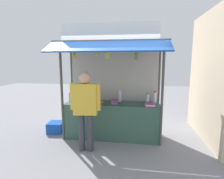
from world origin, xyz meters
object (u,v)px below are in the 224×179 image
(banana_bunch_leftmost, at_px, (74,57))
(water_bottle_center, at_px, (70,97))
(water_bottle_left, at_px, (155,97))
(banana_bunch_inner_right, at_px, (136,56))
(water_bottle_right, at_px, (81,97))
(plastic_crate, at_px, (56,127))
(magazine_stack_back_left, at_px, (98,103))
(banana_bunch_inner_left, at_px, (96,53))
(water_bottle_front_left, at_px, (120,96))
(magazine_stack_far_right, at_px, (115,102))
(water_bottle_mid_left, at_px, (147,99))
(water_bottle_front_right, at_px, (93,96))
(banana_bunch_rightmost, at_px, (107,55))
(magazine_stack_rear_center, at_px, (150,105))
(vendor_person, at_px, (85,104))

(banana_bunch_leftmost, bearing_deg, water_bottle_center, 126.37)
(water_bottle_left, xyz_separation_m, banana_bunch_inner_right, (-0.48, -0.60, 1.01))
(water_bottle_right, relative_size, banana_bunch_leftmost, 0.92)
(banana_bunch_leftmost, height_order, plastic_crate, banana_bunch_leftmost)
(water_bottle_left, xyz_separation_m, magazine_stack_back_left, (-1.38, -0.44, -0.10))
(water_bottle_center, height_order, banana_bunch_inner_left, banana_bunch_inner_left)
(water_bottle_front_left, distance_m, water_bottle_center, 1.31)
(magazine_stack_far_right, distance_m, plastic_crate, 1.84)
(magazine_stack_far_right, bearing_deg, water_bottle_mid_left, 7.58)
(water_bottle_left, distance_m, banana_bunch_inner_right, 1.27)
(water_bottle_front_right, bearing_deg, banana_bunch_rightmost, -48.82)
(magazine_stack_rear_center, xyz_separation_m, banana_bunch_inner_left, (-1.21, -0.25, 1.19))
(magazine_stack_back_left, xyz_separation_m, banana_bunch_inner_left, (0.02, -0.17, 1.18))
(water_bottle_front_left, relative_size, water_bottle_left, 0.97)
(vendor_person, bearing_deg, water_bottle_front_right, -92.93)
(magazine_stack_back_left, height_order, banana_bunch_inner_right, banana_bunch_inner_right)
(water_bottle_left, height_order, banana_bunch_inner_right, banana_bunch_inner_right)
(magazine_stack_rear_center, height_order, banana_bunch_leftmost, banana_bunch_leftmost)
(water_bottle_center, height_order, water_bottle_left, water_bottle_left)
(water_bottle_front_right, bearing_deg, water_bottle_mid_left, -0.78)
(water_bottle_center, bearing_deg, magazine_stack_far_right, -1.12)
(water_bottle_mid_left, xyz_separation_m, water_bottle_center, (-2.00, -0.09, -0.01))
(water_bottle_right, xyz_separation_m, banana_bunch_inner_left, (0.55, -0.51, 1.10))
(banana_bunch_rightmost, bearing_deg, water_bottle_front_right, 131.18)
(water_bottle_right, bearing_deg, banana_bunch_leftmost, -84.72)
(water_bottle_front_left, distance_m, water_bottle_mid_left, 0.71)
(magazine_stack_far_right, height_order, magazine_stack_rear_center, magazine_stack_far_right)
(water_bottle_front_left, relative_size, banana_bunch_inner_left, 1.41)
(water_bottle_right, bearing_deg, banana_bunch_rightmost, -32.28)
(water_bottle_center, xyz_separation_m, magazine_stack_rear_center, (2.03, -0.18, -0.08))
(banana_bunch_leftmost, bearing_deg, water_bottle_left, 17.92)
(vendor_person, bearing_deg, banana_bunch_leftmost, -53.37)
(water_bottle_left, xyz_separation_m, magazine_stack_rear_center, (-0.14, -0.35, -0.11))
(banana_bunch_inner_left, distance_m, vendor_person, 1.15)
(banana_bunch_rightmost, bearing_deg, banana_bunch_inner_left, -179.89)
(banana_bunch_inner_left, bearing_deg, water_bottle_left, 23.97)
(water_bottle_left, distance_m, banana_bunch_rightmost, 1.63)
(water_bottle_front_right, height_order, magazine_stack_far_right, water_bottle_front_right)
(magazine_stack_far_right, bearing_deg, magazine_stack_rear_center, -10.17)
(water_bottle_center, xyz_separation_m, banana_bunch_leftmost, (0.32, -0.43, 1.04))
(magazine_stack_far_right, relative_size, plastic_crate, 0.69)
(magazine_stack_far_right, height_order, banana_bunch_inner_right, banana_bunch_inner_right)
(water_bottle_left, bearing_deg, water_bottle_front_left, 178.31)
(water_bottle_right, relative_size, water_bottle_center, 1.11)
(plastic_crate, bearing_deg, water_bottle_mid_left, 0.12)
(water_bottle_mid_left, bearing_deg, vendor_person, -146.74)
(magazine_stack_back_left, bearing_deg, water_bottle_front_right, 118.18)
(banana_bunch_inner_right, relative_size, plastic_crate, 0.74)
(magazine_stack_back_left, xyz_separation_m, magazine_stack_far_right, (0.38, 0.24, -0.01))
(magazine_stack_far_right, relative_size, banana_bunch_inner_left, 1.29)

